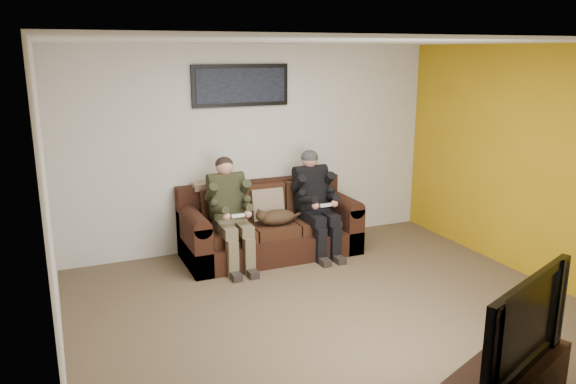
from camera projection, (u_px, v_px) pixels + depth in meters
name	position (u px, v px, depth m)	size (l,w,h in m)	color
floor	(334.00, 312.00, 5.58)	(5.00, 5.00, 0.00)	brown
ceiling	(340.00, 41.00, 4.94)	(5.00, 5.00, 0.00)	silver
wall_back	(255.00, 148.00, 7.26)	(5.00, 5.00, 0.00)	beige
wall_front	(521.00, 268.00, 3.25)	(5.00, 5.00, 0.00)	beige
wall_left	(49.00, 215.00, 4.30)	(4.50, 4.50, 0.00)	beige
wall_right	(536.00, 164.00, 6.22)	(4.50, 4.50, 0.00)	beige
accent_wall_right	(536.00, 164.00, 6.21)	(4.50, 4.50, 0.00)	#B78B12
sofa	(268.00, 228.00, 7.13)	(2.18, 0.94, 0.89)	black
throw_pillow	(267.00, 204.00, 7.09)	(0.42, 0.12, 0.40)	#877158
throw_blanket	(211.00, 185.00, 6.98)	(0.45, 0.22, 0.08)	tan
person_left	(230.00, 206.00, 6.65)	(0.51, 0.87, 1.29)	brown
person_right	(315.00, 197.00, 7.08)	(0.51, 0.86, 1.30)	black
cat	(276.00, 217.00, 6.89)	(0.66, 0.26, 0.24)	#4E341E
framed_poster	(241.00, 85.00, 6.96)	(1.25, 0.05, 0.52)	black
television	(510.00, 321.00, 3.76)	(1.20, 0.16, 0.69)	black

